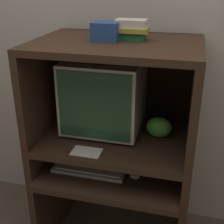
{
  "coord_description": "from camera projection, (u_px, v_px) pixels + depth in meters",
  "views": [
    {
      "loc": [
        0.39,
        -1.27,
        1.68
      ],
      "look_at": [
        -0.03,
        0.33,
        0.95
      ],
      "focal_mm": 50.0,
      "sensor_mm": 36.0,
      "label": 1
    }
  ],
  "objects": [
    {
      "name": "snack_bag",
      "position": [
        159.0,
        127.0,
        1.81
      ],
      "size": [
        0.15,
        0.11,
        0.12
      ],
      "color": "green",
      "rests_on": "desk_monitor_shelf"
    },
    {
      "name": "crt_monitor",
      "position": [
        104.0,
        94.0,
        1.84
      ],
      "size": [
        0.44,
        0.42,
        0.43
      ],
      "color": "beige",
      "rests_on": "desk_monitor_shelf"
    },
    {
      "name": "book_stack",
      "position": [
        132.0,
        29.0,
        1.64
      ],
      "size": [
        0.17,
        0.13,
        0.11
      ],
      "color": "#236638",
      "rests_on": "hutch_upper"
    },
    {
      "name": "paper_card",
      "position": [
        86.0,
        152.0,
        1.67
      ],
      "size": [
        0.16,
        0.1,
        0.0
      ],
      "color": "white",
      "rests_on": "desk_monitor_shelf"
    },
    {
      "name": "mouse",
      "position": [
        135.0,
        176.0,
        1.77
      ],
      "size": [
        0.06,
        0.04,
        0.03
      ],
      "color": "#B7B7B7",
      "rests_on": "desk_base"
    },
    {
      "name": "keyboard",
      "position": [
        90.0,
        168.0,
        1.84
      ],
      "size": [
        0.43,
        0.17,
        0.03
      ],
      "color": "beige",
      "rests_on": "desk_base"
    },
    {
      "name": "storage_box",
      "position": [
        106.0,
        31.0,
        1.62
      ],
      "size": [
        0.14,
        0.12,
        0.1
      ],
      "color": "navy",
      "rests_on": "hutch_upper"
    },
    {
      "name": "desk_monitor_shelf",
      "position": [
        116.0,
        141.0,
        1.87
      ],
      "size": [
        0.89,
        0.65,
        0.19
      ],
      "color": "#382316",
      "rests_on": "desk_base"
    },
    {
      "name": "wall_back",
      "position": [
        131.0,
        38.0,
        2.0
      ],
      "size": [
        6.0,
        0.06,
        2.6
      ],
      "color": "beige",
      "rests_on": "ground_plane"
    },
    {
      "name": "desk_base",
      "position": [
        114.0,
        194.0,
        1.99
      ],
      "size": [
        0.89,
        0.69,
        0.61
      ],
      "color": "#382316",
      "rests_on": "ground_plane"
    },
    {
      "name": "hutch_upper",
      "position": [
        118.0,
        73.0,
        1.74
      ],
      "size": [
        0.89,
        0.65,
        0.55
      ],
      "color": "#382316",
      "rests_on": "desk_monitor_shelf"
    }
  ]
}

